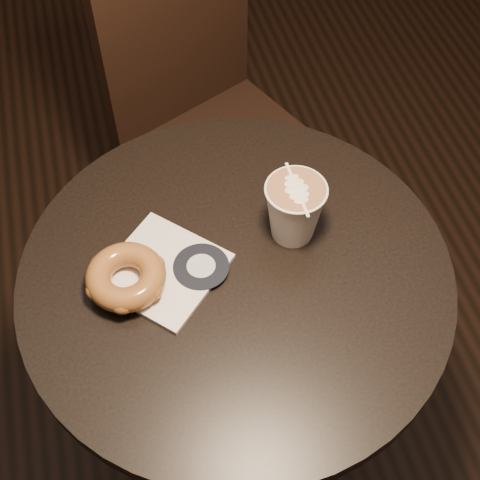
# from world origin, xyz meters

# --- Properties ---
(cafe_table) EXTENTS (0.70, 0.70, 0.75)m
(cafe_table) POSITION_xyz_m (0.00, 0.00, 0.55)
(cafe_table) COLOR black
(cafe_table) RESTS_ON ground
(chair) EXTENTS (0.53, 0.53, 1.00)m
(chair) POSITION_xyz_m (0.07, 0.62, 0.56)
(chair) COLOR black
(chair) RESTS_ON ground
(pastry_bag) EXTENTS (0.24, 0.24, 0.01)m
(pastry_bag) POSITION_xyz_m (-0.11, 0.03, 0.75)
(pastry_bag) COLOR silver
(pastry_bag) RESTS_ON cafe_table
(doughnut) EXTENTS (0.12, 0.12, 0.04)m
(doughnut) POSITION_xyz_m (-0.17, 0.01, 0.78)
(doughnut) COLOR brown
(doughnut) RESTS_ON pastry_bag
(latte_cup) EXTENTS (0.10, 0.10, 0.11)m
(latte_cup) POSITION_xyz_m (0.11, 0.05, 0.81)
(latte_cup) COLOR white
(latte_cup) RESTS_ON cafe_table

